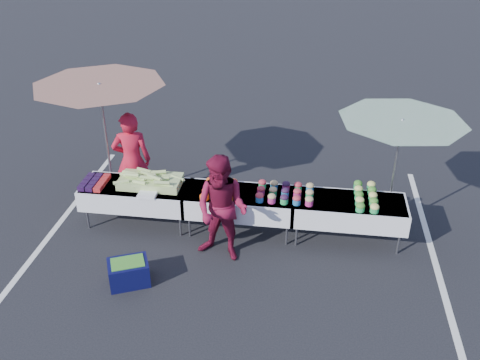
# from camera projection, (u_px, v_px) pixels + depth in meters

# --- Properties ---
(ground) EXTENTS (80.00, 80.00, 0.00)m
(ground) POSITION_uv_depth(u_px,v_px,m) (240.00, 230.00, 9.27)
(ground) COLOR black
(stripe_left) EXTENTS (0.10, 5.00, 0.00)m
(stripe_left) POSITION_uv_depth(u_px,v_px,m) (65.00, 216.00, 9.66)
(stripe_left) COLOR silver
(stripe_left) RESTS_ON ground
(stripe_right) EXTENTS (0.10, 5.00, 0.00)m
(stripe_right) POSITION_uv_depth(u_px,v_px,m) (430.00, 246.00, 8.87)
(stripe_right) COLOR silver
(stripe_right) RESTS_ON ground
(table_left) EXTENTS (1.86, 0.81, 0.75)m
(table_left) POSITION_uv_depth(u_px,v_px,m) (137.00, 194.00, 9.20)
(table_left) COLOR white
(table_left) RESTS_ON ground
(table_center) EXTENTS (1.86, 0.81, 0.75)m
(table_center) POSITION_uv_depth(u_px,v_px,m) (240.00, 202.00, 8.98)
(table_center) COLOR white
(table_center) RESTS_ON ground
(table_right) EXTENTS (1.86, 0.81, 0.75)m
(table_right) POSITION_uv_depth(u_px,v_px,m) (348.00, 210.00, 8.76)
(table_right) COLOR white
(table_right) RESTS_ON ground
(berry_punnets) EXTENTS (0.40, 0.54, 0.08)m
(berry_punnets) POSITION_uv_depth(u_px,v_px,m) (94.00, 182.00, 9.14)
(berry_punnets) COLOR black
(berry_punnets) RESTS_ON table_left
(corn_pile) EXTENTS (1.16, 0.57, 0.26)m
(corn_pile) POSITION_uv_depth(u_px,v_px,m) (150.00, 181.00, 9.09)
(corn_pile) COLOR #95B25B
(corn_pile) RESTS_ON table_left
(plastic_bags) EXTENTS (0.30, 0.25, 0.05)m
(plastic_bags) POSITION_uv_depth(u_px,v_px,m) (148.00, 194.00, 8.81)
(plastic_bags) COLOR white
(plastic_bags) RESTS_ON table_left
(carrot_bowls) EXTENTS (0.55, 0.69, 0.11)m
(carrot_bowls) POSITION_uv_depth(u_px,v_px,m) (219.00, 189.00, 8.91)
(carrot_bowls) COLOR orange
(carrot_bowls) RESTS_ON table_center
(potato_cups) EXTENTS (0.94, 0.58, 0.16)m
(potato_cups) POSITION_uv_depth(u_px,v_px,m) (285.00, 192.00, 8.77)
(potato_cups) COLOR #2368A4
(potato_cups) RESTS_ON table_right
(bean_baskets) EXTENTS (0.36, 0.86, 0.15)m
(bean_baskets) POSITION_uv_depth(u_px,v_px,m) (366.00, 196.00, 8.68)
(bean_baskets) COLOR green
(bean_baskets) RESTS_ON table_right
(vendor) EXTENTS (0.76, 0.59, 1.85)m
(vendor) POSITION_uv_depth(u_px,v_px,m) (132.00, 161.00, 9.55)
(vendor) COLOR red
(vendor) RESTS_ON ground
(customer) EXTENTS (1.01, 0.87, 1.77)m
(customer) POSITION_uv_depth(u_px,v_px,m) (222.00, 209.00, 8.21)
(customer) COLOR maroon
(customer) RESTS_ON ground
(umbrella_left) EXTENTS (2.48, 2.48, 2.33)m
(umbrella_left) POSITION_uv_depth(u_px,v_px,m) (100.00, 95.00, 9.11)
(umbrella_left) COLOR black
(umbrella_left) RESTS_ON ground
(umbrella_right) EXTENTS (2.45, 2.45, 2.07)m
(umbrella_right) POSITION_uv_depth(u_px,v_px,m) (401.00, 130.00, 8.39)
(umbrella_right) COLOR black
(umbrella_right) RESTS_ON ground
(storage_bin) EXTENTS (0.71, 0.63, 0.38)m
(storage_bin) POSITION_uv_depth(u_px,v_px,m) (129.00, 272.00, 7.97)
(storage_bin) COLOR #0C0D3C
(storage_bin) RESTS_ON ground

